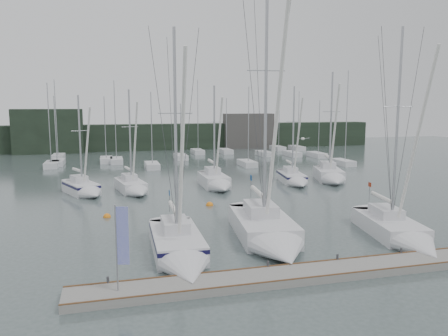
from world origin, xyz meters
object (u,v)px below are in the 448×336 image
at_px(sailboat_mid_a, 85,190).
at_px(buoy_c, 107,217).
at_px(sailboat_mid_d, 294,179).
at_px(dock_banner, 121,240).
at_px(buoy_a, 210,205).
at_px(sailboat_near_right, 402,235).
at_px(sailboat_mid_b, 134,188).
at_px(sailboat_mid_c, 217,183).
at_px(sailboat_near_center, 271,236).
at_px(buoy_b, 256,202).
at_px(sailboat_mid_e, 331,177).
at_px(sailboat_near_left, 180,251).

height_order(sailboat_mid_a, buoy_c, sailboat_mid_a).
xyz_separation_m(sailboat_mid_d, dock_banner, (-19.50, -24.81, 2.21)).
distance_m(sailboat_mid_a, buoy_a, 12.98).
height_order(sailboat_near_right, buoy_c, sailboat_near_right).
distance_m(sailboat_mid_b, sailboat_mid_c, 8.56).
bearing_deg(sailboat_near_center, buoy_c, 141.98).
distance_m(sailboat_near_right, buoy_b, 14.47).
bearing_deg(sailboat_near_center, sailboat_mid_b, 118.14).
bearing_deg(dock_banner, sailboat_mid_b, 99.14).
height_order(buoy_a, buoy_b, buoy_a).
bearing_deg(sailboat_near_center, buoy_a, 102.76).
distance_m(sailboat_near_right, sailboat_mid_c, 21.86).
xyz_separation_m(sailboat_mid_e, buoy_a, (-15.99, -7.77, -0.63)).
bearing_deg(sailboat_near_left, buoy_a, 71.70).
relative_size(sailboat_mid_c, buoy_c, 19.14).
xyz_separation_m(sailboat_mid_a, sailboat_mid_e, (26.66, 0.39, 0.08)).
relative_size(sailboat_mid_a, buoy_c, 17.28).
bearing_deg(sailboat_mid_b, sailboat_mid_d, -8.40).
distance_m(sailboat_mid_e, buoy_c, 26.47).
height_order(sailboat_near_right, sailboat_mid_c, sailboat_near_right).
distance_m(buoy_a, buoy_c, 8.86).
bearing_deg(sailboat_near_right, dock_banner, -157.04).
relative_size(sailboat_near_left, sailboat_mid_c, 1.21).
bearing_deg(sailboat_mid_b, buoy_c, -117.21).
bearing_deg(sailboat_mid_e, sailboat_near_left, -117.64).
distance_m(sailboat_near_right, sailboat_mid_e, 22.08).
distance_m(sailboat_mid_a, sailboat_mid_e, 26.66).
bearing_deg(sailboat_mid_d, sailboat_mid_e, 9.65).
distance_m(sailboat_near_center, buoy_c, 13.94).
height_order(sailboat_near_center, buoy_a, sailboat_near_center).
distance_m(sailboat_mid_a, buoy_b, 16.68).
bearing_deg(buoy_a, sailboat_mid_a, 145.31).
height_order(sailboat_near_right, buoy_a, sailboat_near_right).
bearing_deg(sailboat_mid_e, buoy_c, -141.39).
relative_size(sailboat_mid_d, dock_banner, 2.90).
distance_m(sailboat_mid_d, buoy_b, 10.33).
xyz_separation_m(sailboat_near_left, sailboat_mid_c, (7.21, 20.37, 0.03)).
bearing_deg(buoy_a, sailboat_near_left, -109.97).
bearing_deg(buoy_b, sailboat_mid_b, 146.96).
height_order(sailboat_mid_c, sailboat_mid_e, sailboat_mid_e).
xyz_separation_m(sailboat_near_left, sailboat_near_center, (5.87, 1.25, 0.05)).
relative_size(sailboat_near_right, sailboat_mid_e, 1.10).
bearing_deg(buoy_b, sailboat_mid_e, 33.04).
xyz_separation_m(sailboat_mid_d, buoy_b, (-7.07, -7.50, -0.53)).
distance_m(sailboat_near_center, buoy_b, 12.39).
bearing_deg(sailboat_mid_c, sailboat_near_right, -71.12).
distance_m(sailboat_mid_e, buoy_a, 17.79).
height_order(sailboat_mid_e, buoy_a, sailboat_mid_e).
distance_m(sailboat_near_right, buoy_c, 21.45).
relative_size(sailboat_mid_d, buoy_a, 17.86).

